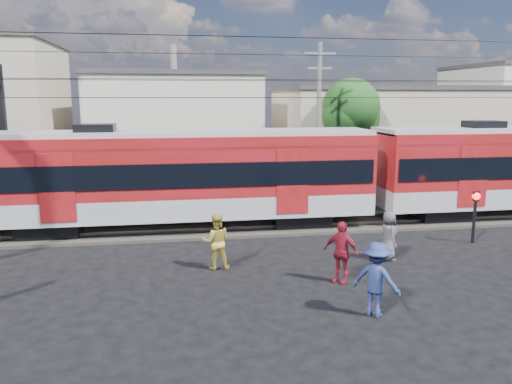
% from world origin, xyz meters
% --- Properties ---
extents(ground, '(120.00, 120.00, 0.00)m').
position_xyz_m(ground, '(0.00, 0.00, 0.00)').
color(ground, black).
rests_on(ground, ground).
extents(track_bed, '(70.00, 3.40, 0.12)m').
position_xyz_m(track_bed, '(0.00, 8.00, 0.06)').
color(track_bed, '#2D2823').
rests_on(track_bed, ground).
extents(rail_near, '(70.00, 0.12, 0.12)m').
position_xyz_m(rail_near, '(0.00, 7.25, 0.18)').
color(rail_near, '#59544C').
rests_on(rail_near, track_bed).
extents(rail_far, '(70.00, 0.12, 0.12)m').
position_xyz_m(rail_far, '(0.00, 8.75, 0.18)').
color(rail_far, '#59544C').
rests_on(rail_far, track_bed).
extents(commuter_train, '(50.30, 3.08, 4.17)m').
position_xyz_m(commuter_train, '(-1.77, 8.00, 2.40)').
color(commuter_train, black).
rests_on(commuter_train, ground).
extents(building_midwest, '(12.24, 12.24, 7.30)m').
position_xyz_m(building_midwest, '(-2.00, 27.00, 3.66)').
color(building_midwest, beige).
rests_on(building_midwest, ground).
extents(building_mideast, '(16.32, 10.20, 6.30)m').
position_xyz_m(building_mideast, '(14.00, 24.00, 3.16)').
color(building_mideast, '#BAA88E').
rests_on(building_mideast, ground).
extents(utility_pole_mid, '(1.80, 0.24, 8.50)m').
position_xyz_m(utility_pole_mid, '(6.00, 15.00, 4.53)').
color(utility_pole_mid, slate).
rests_on(utility_pole_mid, ground).
extents(tree_near, '(3.82, 3.64, 6.72)m').
position_xyz_m(tree_near, '(9.19, 18.09, 4.66)').
color(tree_near, '#382619').
rests_on(tree_near, ground).
extents(pedestrian_b, '(0.93, 0.74, 1.84)m').
position_xyz_m(pedestrian_b, '(-0.86, 2.98, 0.92)').
color(pedestrian_b, gold).
rests_on(pedestrian_b, ground).
extents(pedestrian_c, '(1.41, 1.38, 1.94)m').
position_xyz_m(pedestrian_c, '(2.86, -1.23, 0.97)').
color(pedestrian_c, navy).
rests_on(pedestrian_c, ground).
extents(pedestrian_d, '(1.12, 1.11, 1.90)m').
position_xyz_m(pedestrian_d, '(2.73, 1.16, 0.95)').
color(pedestrian_d, maroon).
rests_on(pedestrian_d, ground).
extents(pedestrian_e, '(0.56, 0.85, 1.72)m').
position_xyz_m(pedestrian_e, '(5.03, 2.92, 0.86)').
color(pedestrian_e, '#4A4A4F').
rests_on(pedestrian_e, ground).
extents(crossing_signal, '(0.29, 0.29, 2.01)m').
position_xyz_m(crossing_signal, '(9.12, 4.33, 1.40)').
color(crossing_signal, black).
rests_on(crossing_signal, ground).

